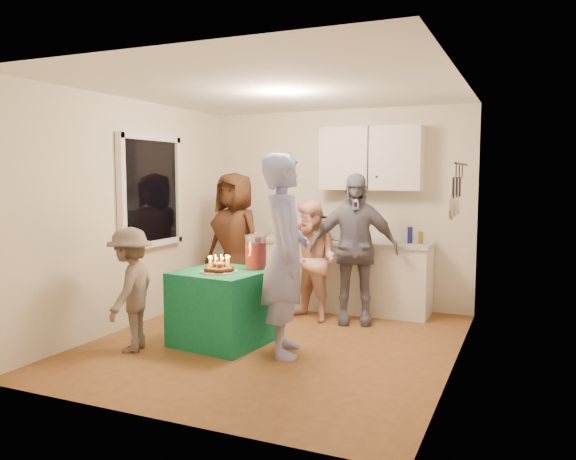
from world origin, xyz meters
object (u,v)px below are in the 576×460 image
at_px(counter, 344,277).
at_px(woman_back_center, 311,261).
at_px(woman_back_right, 354,249).
at_px(microwave, 328,228).
at_px(punch_jar, 256,253).
at_px(woman_back_left, 235,241).
at_px(party_table, 223,307).
at_px(man_birthday, 285,255).
at_px(child_near_left, 131,289).

relative_size(counter, woman_back_center, 1.53).
bearing_deg(woman_back_center, woman_back_right, 31.52).
height_order(microwave, punch_jar, microwave).
height_order(microwave, woman_back_left, woman_back_left).
height_order(microwave, party_table, microwave).
xyz_separation_m(counter, woman_back_left, (-1.32, -0.50, 0.46)).
height_order(microwave, man_birthday, man_birthday).
relative_size(woman_back_center, woman_back_right, 0.82).
distance_m(party_table, child_near_left, 0.94).
xyz_separation_m(party_table, woman_back_right, (1.00, 1.33, 0.50)).
distance_m(man_birthday, child_near_left, 1.57).
xyz_separation_m(man_birthday, woman_back_left, (-1.36, 1.47, -0.09)).
relative_size(counter, woman_back_left, 1.24).
distance_m(party_table, punch_jar, 0.66).
bearing_deg(man_birthday, woman_back_left, 18.78).
relative_size(party_table, woman_back_left, 0.48).
height_order(counter, microwave, microwave).
distance_m(punch_jar, woman_back_right, 1.31).
xyz_separation_m(microwave, woman_back_left, (-1.10, -0.50, -0.17)).
height_order(counter, woman_back_right, woman_back_right).
xyz_separation_m(counter, punch_jar, (-0.43, -1.67, 0.50)).
xyz_separation_m(party_table, man_birthday, (0.73, -0.06, 0.59)).
height_order(party_table, man_birthday, man_birthday).
xyz_separation_m(man_birthday, child_near_left, (-1.44, -0.52, -0.36)).
xyz_separation_m(man_birthday, woman_back_right, (0.27, 1.39, -0.09)).
distance_m(woman_back_left, woman_back_center, 1.17).
distance_m(counter, woman_back_left, 1.49).
height_order(party_table, child_near_left, child_near_left).
distance_m(punch_jar, child_near_left, 1.31).
distance_m(man_birthday, woman_back_left, 2.01).
height_order(microwave, woman_back_center, woman_back_center).
bearing_deg(counter, woman_back_left, -159.18).
bearing_deg(woman_back_right, woman_back_center, 175.09).
bearing_deg(counter, woman_back_right, -62.29).
relative_size(man_birthday, child_near_left, 1.58).
distance_m(counter, child_near_left, 2.86).
xyz_separation_m(punch_jar, woman_back_right, (0.74, 1.08, -0.05)).
height_order(punch_jar, woman_back_left, woman_back_left).
relative_size(woman_back_left, child_near_left, 1.44).
bearing_deg(microwave, woman_back_center, -96.27).
distance_m(punch_jar, woman_back_left, 1.47).
height_order(counter, child_near_left, child_near_left).
bearing_deg(microwave, party_table, -113.36).
bearing_deg(woman_back_center, punch_jar, -84.00).
relative_size(punch_jar, woman_back_right, 0.19).
bearing_deg(microwave, woman_back_left, -165.13).
distance_m(counter, woman_back_right, 0.80).
relative_size(woman_back_left, woman_back_right, 1.01).
xyz_separation_m(counter, child_near_left, (-1.40, -2.49, 0.18)).
height_order(man_birthday, woman_back_center, man_birthday).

